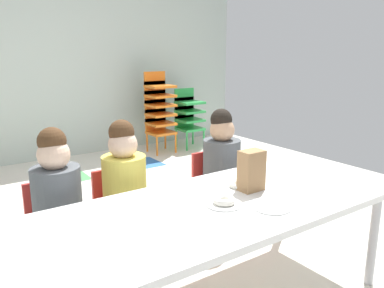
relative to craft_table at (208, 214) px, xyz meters
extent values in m
cube|color=silver|center=(0.09, 0.78, -0.54)|extent=(5.70, 5.38, 0.02)
cube|color=gray|center=(-0.36, 1.23, -0.53)|extent=(0.43, 0.43, 0.00)
cube|color=#B24C47|center=(1.44, 1.23, -0.53)|extent=(0.43, 0.43, 0.00)
cube|color=#336BB2|center=(0.99, 2.58, -0.53)|extent=(0.43, 0.43, 0.00)
cube|color=#478C51|center=(0.09, 2.58, -0.53)|extent=(0.43, 0.43, 0.00)
cube|color=#B2C1B7|center=(0.09, 3.47, 0.68)|extent=(5.70, 0.10, 2.42)
cube|color=white|center=(0.00, 0.00, 0.02)|extent=(1.98, 0.81, 0.04)
cylinder|color=#B2B2B7|center=(0.91, -0.34, -0.26)|extent=(0.05, 0.05, 0.54)
cylinder|color=#B2B2B7|center=(0.91, 0.34, -0.26)|extent=(0.05, 0.05, 0.54)
cube|color=red|center=(-0.54, 0.62, -0.23)|extent=(0.32, 0.30, 0.03)
cube|color=red|center=(-0.54, 0.77, -0.08)|extent=(0.29, 0.02, 0.30)
cylinder|color=#4C5156|center=(-0.54, 0.62, -0.01)|extent=(0.27, 0.27, 0.38)
sphere|color=beige|center=(-0.54, 0.62, 0.25)|extent=(0.17, 0.17, 0.17)
sphere|color=#472D19|center=(-0.54, 0.64, 0.32)|extent=(0.15, 0.15, 0.15)
cylinder|color=red|center=(-0.68, 0.49, -0.38)|extent=(0.02, 0.02, 0.28)
cylinder|color=red|center=(-0.40, 0.49, -0.38)|extent=(0.02, 0.02, 0.28)
cylinder|color=red|center=(-0.68, 0.75, -0.38)|extent=(0.02, 0.02, 0.28)
cylinder|color=red|center=(-0.40, 0.75, -0.38)|extent=(0.02, 0.02, 0.28)
cube|color=red|center=(-0.15, 0.62, -0.23)|extent=(0.32, 0.30, 0.03)
cube|color=red|center=(-0.15, 0.77, -0.08)|extent=(0.29, 0.02, 0.30)
cylinder|color=#D8C64C|center=(-0.15, 0.62, -0.01)|extent=(0.33, 0.33, 0.38)
sphere|color=beige|center=(-0.15, 0.62, 0.25)|extent=(0.17, 0.17, 0.17)
sphere|color=#472D19|center=(-0.15, 0.64, 0.32)|extent=(0.15, 0.15, 0.15)
cylinder|color=red|center=(-0.29, 0.49, -0.38)|extent=(0.02, 0.02, 0.28)
cylinder|color=red|center=(-0.01, 0.49, -0.38)|extent=(0.02, 0.02, 0.28)
cylinder|color=red|center=(-0.29, 0.75, -0.38)|extent=(0.02, 0.02, 0.28)
cylinder|color=red|center=(-0.01, 0.75, -0.38)|extent=(0.02, 0.02, 0.28)
cube|color=red|center=(0.59, 0.62, -0.23)|extent=(0.32, 0.30, 0.03)
cube|color=red|center=(0.59, 0.77, -0.08)|extent=(0.29, 0.02, 0.30)
cylinder|color=#4C5156|center=(0.59, 0.62, -0.01)|extent=(0.27, 0.27, 0.38)
sphere|color=tan|center=(0.59, 0.62, 0.25)|extent=(0.17, 0.17, 0.17)
sphere|color=black|center=(0.59, 0.64, 0.32)|extent=(0.15, 0.15, 0.15)
cylinder|color=red|center=(0.45, 0.49, -0.38)|extent=(0.02, 0.02, 0.28)
cylinder|color=red|center=(0.73, 0.49, -0.38)|extent=(0.02, 0.02, 0.28)
cylinder|color=red|center=(0.45, 0.75, -0.38)|extent=(0.02, 0.02, 0.28)
cylinder|color=red|center=(0.73, 0.75, -0.38)|extent=(0.02, 0.02, 0.28)
cube|color=orange|center=(1.45, 2.92, -0.27)|extent=(0.32, 0.30, 0.03)
cube|color=orange|center=(1.45, 3.06, -0.18)|extent=(0.30, 0.02, 0.18)
cube|color=orange|center=(1.45, 2.92, -0.15)|extent=(0.32, 0.30, 0.03)
cube|color=orange|center=(1.45, 3.06, -0.06)|extent=(0.30, 0.02, 0.18)
cube|color=orange|center=(1.45, 2.92, -0.03)|extent=(0.32, 0.30, 0.03)
cube|color=orange|center=(1.45, 3.06, 0.06)|extent=(0.30, 0.02, 0.18)
cube|color=orange|center=(1.45, 2.92, 0.09)|extent=(0.32, 0.30, 0.03)
cube|color=orange|center=(1.45, 3.06, 0.18)|extent=(0.30, 0.02, 0.18)
cube|color=orange|center=(1.45, 2.92, 0.21)|extent=(0.32, 0.30, 0.03)
cube|color=orange|center=(1.45, 3.06, 0.30)|extent=(0.30, 0.02, 0.18)
cube|color=orange|center=(1.45, 2.92, 0.33)|extent=(0.32, 0.30, 0.03)
cube|color=orange|center=(1.45, 3.06, 0.42)|extent=(0.30, 0.02, 0.18)
cylinder|color=orange|center=(1.31, 2.79, -0.40)|extent=(0.02, 0.02, 0.26)
cylinder|color=orange|center=(1.59, 2.79, -0.40)|extent=(0.02, 0.02, 0.26)
cylinder|color=orange|center=(1.31, 3.05, -0.40)|extent=(0.02, 0.02, 0.26)
cylinder|color=orange|center=(1.59, 3.05, -0.40)|extent=(0.02, 0.02, 0.26)
cube|color=green|center=(1.91, 2.92, -0.27)|extent=(0.32, 0.30, 0.03)
cube|color=green|center=(1.91, 3.06, -0.18)|extent=(0.30, 0.02, 0.18)
cube|color=green|center=(1.91, 2.92, -0.15)|extent=(0.32, 0.30, 0.03)
cube|color=green|center=(1.91, 3.06, -0.06)|extent=(0.30, 0.02, 0.18)
cube|color=green|center=(1.91, 2.92, -0.03)|extent=(0.32, 0.30, 0.03)
cube|color=green|center=(1.91, 3.06, 0.06)|extent=(0.30, 0.02, 0.18)
cube|color=green|center=(1.91, 2.92, 0.09)|extent=(0.32, 0.30, 0.03)
cube|color=green|center=(1.91, 3.06, 0.18)|extent=(0.30, 0.02, 0.18)
cylinder|color=green|center=(1.77, 2.79, -0.40)|extent=(0.02, 0.02, 0.26)
cylinder|color=green|center=(2.05, 2.79, -0.40)|extent=(0.02, 0.02, 0.26)
cylinder|color=green|center=(1.77, 3.05, -0.40)|extent=(0.02, 0.02, 0.26)
cylinder|color=green|center=(2.05, 3.05, -0.40)|extent=(0.02, 0.02, 0.26)
cube|color=#9E754C|center=(0.32, 0.05, 0.15)|extent=(0.13, 0.09, 0.22)
cylinder|color=white|center=(0.07, -0.04, 0.05)|extent=(0.18, 0.18, 0.01)
cylinder|color=white|center=(0.23, -0.20, 0.05)|extent=(0.18, 0.18, 0.01)
torus|color=white|center=(0.07, -0.04, 0.07)|extent=(0.11, 0.11, 0.03)
torus|color=white|center=(0.30, 0.12, 0.06)|extent=(0.11, 0.11, 0.03)
camera|label=1|loc=(-1.09, -1.42, 0.78)|focal=36.87mm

